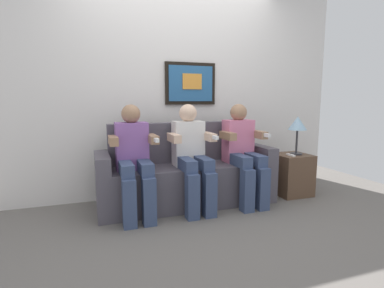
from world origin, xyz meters
name	(u,v)px	position (x,y,z in m)	size (l,w,h in m)	color
ground_plane	(197,213)	(0.00, 0.00, 0.00)	(5.64, 5.64, 0.00)	#66605B
back_wall_assembly	(176,88)	(0.00, 0.76, 1.30)	(4.34, 0.10, 2.60)	silver
couch	(187,176)	(0.00, 0.33, 0.31)	(1.94, 0.58, 0.90)	#514C56
person_on_left	(134,156)	(-0.60, 0.16, 0.61)	(0.46, 0.56, 1.11)	#8C59A5
person_in_middle	(192,153)	(0.00, 0.16, 0.61)	(0.46, 0.56, 1.11)	white
person_on_right	(243,150)	(0.60, 0.16, 0.61)	(0.46, 0.56, 1.11)	pink
side_table_right	(292,174)	(1.32, 0.22, 0.25)	(0.40, 0.40, 0.50)	brown
table_lamp	(298,125)	(1.35, 0.19, 0.86)	(0.22, 0.22, 0.46)	#333338
spare_remote_on_table	(291,155)	(1.23, 0.14, 0.51)	(0.04, 0.13, 0.02)	white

